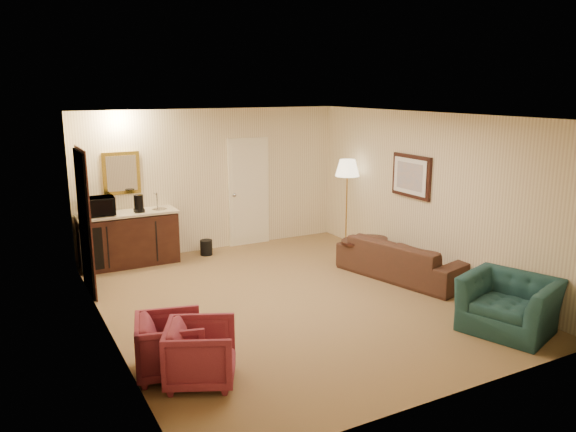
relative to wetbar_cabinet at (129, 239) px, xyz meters
name	(u,v)px	position (x,y,z in m)	size (l,w,h in m)	color
ground	(290,299)	(1.65, -2.72, -0.46)	(6.00, 6.00, 0.00)	#8D6948
room_walls	(260,174)	(1.55, -1.95, 1.26)	(5.02, 6.01, 2.61)	beige
wetbar_cabinet	(129,239)	(0.00, 0.00, 0.00)	(1.64, 0.58, 0.92)	#341B10
sofa	(403,253)	(3.68, -2.72, -0.05)	(2.11, 0.62, 0.83)	black
teal_armchair	(510,295)	(3.55, -4.92, 0.00)	(1.06, 0.69, 0.93)	#1D4947
rose_chair_near	(170,343)	(-0.47, -4.00, -0.11)	(0.68, 0.64, 0.70)	maroon
rose_chair_far	(201,350)	(-0.25, -4.32, -0.11)	(0.68, 0.64, 0.70)	maroon
coffee_table	(364,253)	(3.45, -2.01, -0.21)	(0.86, 0.58, 0.49)	black
floor_lamp	(347,204)	(3.85, -0.86, 0.38)	(0.45, 0.45, 1.69)	#C09340
waste_bin	(206,247)	(1.35, -0.07, -0.32)	(0.22, 0.22, 0.28)	black
microwave	(97,204)	(-0.48, -0.02, 0.65)	(0.55, 0.30, 0.37)	black
coffee_maker	(139,204)	(0.18, -0.09, 0.61)	(0.16, 0.16, 0.30)	black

